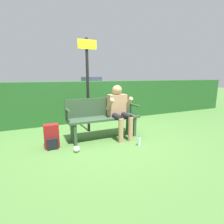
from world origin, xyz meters
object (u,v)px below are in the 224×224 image
(person_seated, at_px, (119,108))
(backpack, at_px, (52,137))
(parked_car, at_px, (91,84))
(water_bottle, at_px, (139,141))
(signpost, at_px, (88,80))
(park_bench, at_px, (103,117))

(person_seated, xyz_separation_m, backpack, (-1.51, -0.03, -0.46))
(person_seated, height_order, parked_car, parked_car)
(backpack, xyz_separation_m, water_bottle, (1.65, -0.63, -0.13))
(person_seated, xyz_separation_m, parked_car, (3.51, 13.16, -0.06))
(water_bottle, height_order, signpost, signpost)
(person_seated, bearing_deg, park_bench, 160.40)
(person_seated, height_order, backpack, person_seated)
(backpack, xyz_separation_m, parked_car, (5.02, 13.19, 0.41))
(park_bench, distance_m, parked_car, 13.60)
(person_seated, xyz_separation_m, water_bottle, (0.14, -0.66, -0.60))
(parked_car, bearing_deg, park_bench, 165.52)
(water_bottle, relative_size, signpost, 0.09)
(park_bench, bearing_deg, backpack, -172.60)
(person_seated, height_order, signpost, signpost)
(park_bench, bearing_deg, water_bottle, -58.35)
(water_bottle, bearing_deg, parked_car, 76.30)
(backpack, height_order, parked_car, parked_car)
(water_bottle, bearing_deg, park_bench, 121.65)
(park_bench, xyz_separation_m, person_seated, (0.34, -0.12, 0.21))
(backpack, height_order, signpost, signpost)
(water_bottle, distance_m, parked_car, 14.24)
(backpack, relative_size, parked_car, 0.12)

